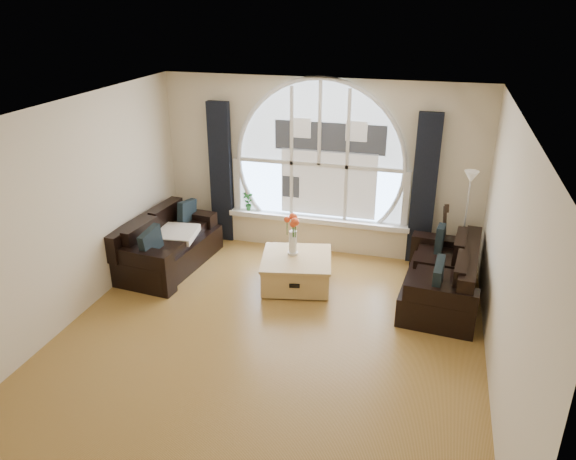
# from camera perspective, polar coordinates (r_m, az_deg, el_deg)

# --- Properties ---
(ground) EXTENTS (5.00, 5.50, 0.01)m
(ground) POSITION_cam_1_polar(r_m,az_deg,el_deg) (6.71, -2.08, -11.24)
(ground) COLOR brown
(ground) RESTS_ON ground
(ceiling) EXTENTS (5.00, 5.50, 0.01)m
(ceiling) POSITION_cam_1_polar(r_m,az_deg,el_deg) (5.64, -2.48, 12.01)
(ceiling) COLOR silver
(ceiling) RESTS_ON ground
(wall_back) EXTENTS (5.00, 0.01, 2.70)m
(wall_back) POSITION_cam_1_polar(r_m,az_deg,el_deg) (8.55, 3.32, 6.58)
(wall_back) COLOR beige
(wall_back) RESTS_ON ground
(wall_front) EXTENTS (5.00, 0.01, 2.70)m
(wall_front) POSITION_cam_1_polar(r_m,az_deg,el_deg) (3.90, -15.04, -16.60)
(wall_front) COLOR beige
(wall_front) RESTS_ON ground
(wall_left) EXTENTS (0.01, 5.50, 2.70)m
(wall_left) POSITION_cam_1_polar(r_m,az_deg,el_deg) (7.16, -21.71, 1.56)
(wall_left) COLOR beige
(wall_left) RESTS_ON ground
(wall_right) EXTENTS (0.01, 5.50, 2.70)m
(wall_right) POSITION_cam_1_polar(r_m,az_deg,el_deg) (5.86, 21.78, -3.22)
(wall_right) COLOR beige
(wall_right) RESTS_ON ground
(attic_slope) EXTENTS (0.92, 5.50, 0.72)m
(attic_slope) POSITION_cam_1_polar(r_m,az_deg,el_deg) (5.48, 20.21, 6.50)
(attic_slope) COLOR silver
(attic_slope) RESTS_ON ground
(arched_window) EXTENTS (2.60, 0.06, 2.15)m
(arched_window) POSITION_cam_1_polar(r_m,az_deg,el_deg) (8.45, 3.32, 8.31)
(arched_window) COLOR silver
(arched_window) RESTS_ON wall_back
(window_sill) EXTENTS (2.90, 0.22, 0.08)m
(window_sill) POSITION_cam_1_polar(r_m,az_deg,el_deg) (8.74, 3.05, 1.12)
(window_sill) COLOR white
(window_sill) RESTS_ON wall_back
(window_frame) EXTENTS (2.76, 0.08, 2.15)m
(window_frame) POSITION_cam_1_polar(r_m,az_deg,el_deg) (8.42, 3.27, 8.26)
(window_frame) COLOR white
(window_frame) RESTS_ON wall_back
(neighbor_house) EXTENTS (1.70, 0.02, 1.50)m
(neighbor_house) POSITION_cam_1_polar(r_m,az_deg,el_deg) (8.44, 4.28, 7.39)
(neighbor_house) COLOR silver
(neighbor_house) RESTS_ON wall_back
(curtain_left) EXTENTS (0.35, 0.12, 2.30)m
(curtain_left) POSITION_cam_1_polar(r_m,az_deg,el_deg) (8.96, -6.98, 5.88)
(curtain_left) COLOR black
(curtain_left) RESTS_ON ground
(curtain_right) EXTENTS (0.35, 0.12, 2.30)m
(curtain_right) POSITION_cam_1_polar(r_m,az_deg,el_deg) (8.33, 13.95, 4.01)
(curtain_right) COLOR black
(curtain_right) RESTS_ON ground
(sofa_left) EXTENTS (1.06, 1.85, 0.78)m
(sofa_left) POSITION_cam_1_polar(r_m,az_deg,el_deg) (8.40, -12.32, -1.18)
(sofa_left) COLOR black
(sofa_left) RESTS_ON ground
(sofa_right) EXTENTS (1.02, 1.81, 0.77)m
(sofa_right) POSITION_cam_1_polar(r_m,az_deg,el_deg) (7.56, 15.63, -4.37)
(sofa_right) COLOR black
(sofa_right) RESTS_ON ground
(coffee_chest) EXTENTS (1.13, 1.13, 0.47)m
(coffee_chest) POSITION_cam_1_polar(r_m,az_deg,el_deg) (7.75, 0.88, -4.14)
(coffee_chest) COLOR tan
(coffee_chest) RESTS_ON ground
(throw_blanket) EXTENTS (0.60, 0.60, 0.10)m
(throw_blanket) POSITION_cam_1_polar(r_m,az_deg,el_deg) (8.38, -11.42, -0.40)
(throw_blanket) COLOR silver
(throw_blanket) RESTS_ON sofa_left
(vase_flowers) EXTENTS (0.24, 0.24, 0.70)m
(vase_flowers) POSITION_cam_1_polar(r_m,az_deg,el_deg) (7.60, 0.51, 0.16)
(vase_flowers) COLOR white
(vase_flowers) RESTS_ON coffee_chest
(floor_lamp) EXTENTS (0.24, 0.24, 1.60)m
(floor_lamp) POSITION_cam_1_polar(r_m,az_deg,el_deg) (8.14, 17.88, 0.46)
(floor_lamp) COLOR #B2B2B2
(floor_lamp) RESTS_ON ground
(guitar) EXTENTS (0.42, 0.35, 1.06)m
(guitar) POSITION_cam_1_polar(r_m,az_deg,el_deg) (8.40, 15.83, -0.56)
(guitar) COLOR brown
(guitar) RESTS_ON ground
(potted_plant) EXTENTS (0.18, 0.12, 0.33)m
(potted_plant) POSITION_cam_1_polar(r_m,az_deg,el_deg) (8.96, -4.19, 3.07)
(potted_plant) COLOR #1E6023
(potted_plant) RESTS_ON window_sill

